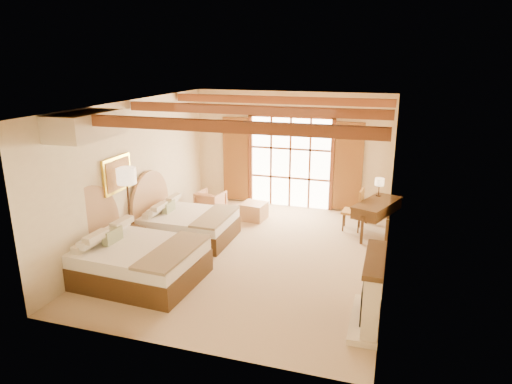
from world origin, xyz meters
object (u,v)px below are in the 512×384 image
at_px(nightstand, 129,243).
at_px(armchair, 211,202).
at_px(bed_far, 182,221).
at_px(desk, 376,217).
at_px(bed_near, 130,256).

height_order(nightstand, armchair, nightstand).
bearing_deg(nightstand, armchair, 96.57).
height_order(bed_far, desk, bed_far).
xyz_separation_m(bed_near, bed_far, (0.04, 2.14, -0.05)).
distance_m(armchair, desk, 4.36).
bearing_deg(bed_far, armchair, 91.59).
xyz_separation_m(nightstand, desk, (4.91, 2.90, 0.11)).
height_order(nightstand, desk, desk).
bearing_deg(nightstand, desk, 47.30).
bearing_deg(bed_far, nightstand, -114.55).
xyz_separation_m(bed_near, desk, (4.34, 3.73, -0.02)).
height_order(bed_near, nightstand, bed_near).
bearing_deg(desk, bed_far, -138.32).
height_order(bed_near, desk, bed_near).
height_order(armchair, desk, desk).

